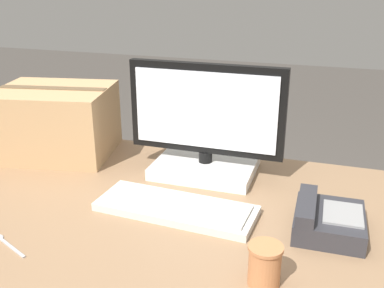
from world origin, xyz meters
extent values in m
cube|color=white|center=(0.03, 0.26, 0.76)|extent=(0.32, 0.25, 0.04)
cylinder|color=black|center=(0.03, 0.26, 0.80)|extent=(0.04, 0.04, 0.04)
cube|color=black|center=(0.03, 0.26, 0.96)|extent=(0.50, 0.03, 0.29)
cube|color=white|center=(0.03, 0.24, 0.96)|extent=(0.46, 0.01, 0.24)
cube|color=beige|center=(0.03, -0.02, 0.75)|extent=(0.45, 0.19, 0.02)
cube|color=#B7B2A8|center=(0.03, -0.02, 0.77)|extent=(0.41, 0.15, 0.01)
cube|color=#2D2D33|center=(0.43, 0.01, 0.77)|extent=(0.17, 0.20, 0.05)
cube|color=#2D2D33|center=(0.37, 0.00, 0.81)|extent=(0.05, 0.19, 0.03)
cube|color=gray|center=(0.46, 0.01, 0.80)|extent=(0.10, 0.12, 0.01)
cylinder|color=#BC7547|center=(0.31, -0.25, 0.79)|extent=(0.07, 0.07, 0.09)
cylinder|color=#BC7547|center=(0.31, -0.25, 0.83)|extent=(0.07, 0.07, 0.01)
cube|color=#B2B2B7|center=(-0.29, -0.31, 0.74)|extent=(0.11, 0.05, 0.00)
cube|color=tan|center=(-0.53, 0.26, 0.86)|extent=(0.44, 0.38, 0.24)
cube|color=brown|center=(-0.53, 0.26, 0.98)|extent=(0.38, 0.11, 0.00)
camera|label=1|loc=(0.40, -1.04, 1.37)|focal=42.00mm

